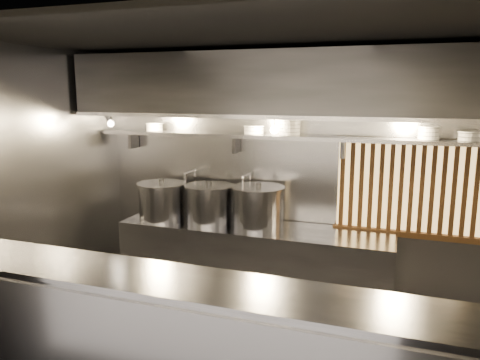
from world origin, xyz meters
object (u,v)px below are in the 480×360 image
Objects in this scene: stock_pot_mid at (162,201)px; heat_lamp at (109,118)px; pendant_bulb at (274,130)px; stock_pot_left at (209,203)px; stock_pot_right at (258,206)px.

heat_lamp is at bearing -153.72° from stock_pot_mid.
pendant_bulb is at bearing 4.71° from stock_pot_mid.
stock_pot_mid is at bearing 26.28° from heat_lamp.
stock_pot_left is 1.09× the size of stock_pot_right.
stock_pot_right is at bearing 3.09° from stock_pot_mid.
pendant_bulb is 0.30× the size of stock_pot_right.
pendant_bulb is 0.27× the size of stock_pot_left.
stock_pot_left is 1.05× the size of stock_pot_mid.
pendant_bulb reaches higher than stock_pot_mid.
pendant_bulb is 0.28× the size of stock_pot_mid.
heat_lamp is 1.46m from stock_pot_left.
heat_lamp is 0.55× the size of stock_pot_right.
pendant_bulb reaches higher than stock_pot_right.
pendant_bulb is at bearing 16.17° from stock_pot_right.
stock_pot_right is at bearing -0.45° from stock_pot_left.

